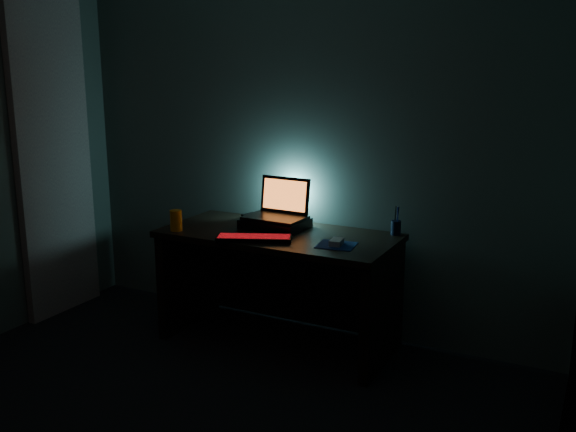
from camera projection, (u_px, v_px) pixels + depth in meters
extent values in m
cube|color=#4B5650|center=(305.00, 148.00, 4.29)|extent=(3.50, 0.00, 2.50)
cube|color=#4B5650|center=(559.00, 263.00, 1.78)|extent=(0.00, 4.00, 2.50)
cube|color=black|center=(278.00, 236.00, 4.08)|extent=(1.50, 0.70, 0.04)
cube|color=black|center=(189.00, 275.00, 4.48)|extent=(0.06, 0.64, 0.71)
cube|color=black|center=(383.00, 310.00, 3.85)|extent=(0.06, 0.64, 0.71)
cube|color=black|center=(301.00, 277.00, 4.45)|extent=(1.38, 0.02, 0.65)
cube|color=beige|center=(54.00, 157.00, 4.57)|extent=(0.06, 0.65, 2.30)
cube|color=black|center=(275.00, 223.00, 4.19)|extent=(0.41, 0.32, 0.06)
cube|color=black|center=(275.00, 218.00, 4.18)|extent=(0.39, 0.28, 0.02)
cube|color=black|center=(285.00, 195.00, 4.26)|extent=(0.36, 0.06, 0.24)
cube|color=orange|center=(284.00, 195.00, 4.26)|extent=(0.32, 0.04, 0.20)
cube|color=black|center=(254.00, 238.00, 3.90)|extent=(0.48, 0.32, 0.03)
cube|color=red|center=(254.00, 236.00, 3.89)|extent=(0.45, 0.29, 0.00)
cube|color=navy|center=(337.00, 245.00, 3.78)|extent=(0.25, 0.23, 0.00)
cube|color=gray|center=(337.00, 242.00, 3.78)|extent=(0.08, 0.12, 0.03)
cylinder|color=black|center=(396.00, 228.00, 4.02)|extent=(0.08, 0.08, 0.09)
cylinder|color=orange|center=(176.00, 220.00, 4.11)|extent=(0.09, 0.09, 0.13)
cube|color=black|center=(254.00, 218.00, 4.37)|extent=(0.16, 0.14, 0.05)
sphere|color=#FF0C07|center=(248.00, 219.00, 4.33)|extent=(0.01, 0.01, 0.01)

